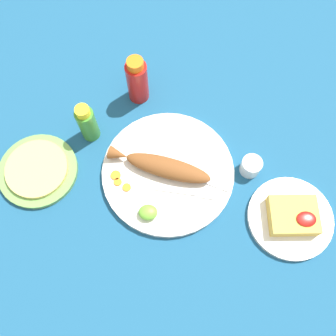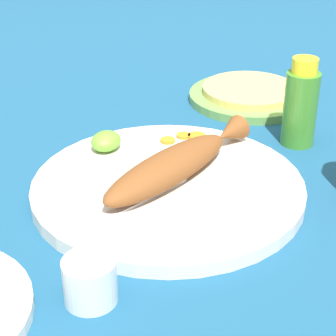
{
  "view_description": "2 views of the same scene",
  "coord_description": "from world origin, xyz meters",
  "px_view_note": "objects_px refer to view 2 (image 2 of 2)",
  "views": [
    {
      "loc": [
        -0.01,
        -0.36,
        0.93
      ],
      "look_at": [
        0.0,
        0.0,
        0.04
      ],
      "focal_mm": 40.0,
      "sensor_mm": 36.0,
      "label": 1
    },
    {
      "loc": [
        0.62,
        0.26,
        0.4
      ],
      "look_at": [
        0.0,
        0.0,
        0.04
      ],
      "focal_mm": 65.0,
      "sensor_mm": 36.0,
      "label": 2
    }
  ],
  "objects_px": {
    "fork_far": "(100,195)",
    "tortilla_plate": "(249,97)",
    "fork_near": "(121,210)",
    "fried_fish": "(176,164)",
    "hot_sauce_bottle_green": "(301,105)",
    "main_plate": "(168,188)",
    "salt_cup": "(90,283)"
  },
  "relations": [
    {
      "from": "fried_fish",
      "to": "hot_sauce_bottle_green",
      "type": "xyz_separation_m",
      "value": [
        -0.2,
        0.12,
        0.02
      ]
    },
    {
      "from": "main_plate",
      "to": "hot_sauce_bottle_green",
      "type": "bearing_deg",
      "value": 150.12
    },
    {
      "from": "fried_fish",
      "to": "hot_sauce_bottle_green",
      "type": "height_order",
      "value": "hot_sauce_bottle_green"
    },
    {
      "from": "fried_fish",
      "to": "fork_near",
      "type": "distance_m",
      "value": 0.11
    },
    {
      "from": "hot_sauce_bottle_green",
      "to": "main_plate",
      "type": "bearing_deg",
      "value": -29.88
    },
    {
      "from": "salt_cup",
      "to": "hot_sauce_bottle_green",
      "type": "bearing_deg",
      "value": 165.16
    },
    {
      "from": "main_plate",
      "to": "tortilla_plate",
      "type": "bearing_deg",
      "value": 178.36
    },
    {
      "from": "main_plate",
      "to": "fried_fish",
      "type": "bearing_deg",
      "value": 162.89
    },
    {
      "from": "main_plate",
      "to": "fork_near",
      "type": "distance_m",
      "value": 0.09
    },
    {
      "from": "fork_far",
      "to": "hot_sauce_bottle_green",
      "type": "relative_size",
      "value": 1.4
    },
    {
      "from": "fork_far",
      "to": "tortilla_plate",
      "type": "distance_m",
      "value": 0.42
    },
    {
      "from": "fork_near",
      "to": "tortilla_plate",
      "type": "distance_m",
      "value": 0.43
    },
    {
      "from": "fork_far",
      "to": "hot_sauce_bottle_green",
      "type": "distance_m",
      "value": 0.34
    },
    {
      "from": "fork_near",
      "to": "tortilla_plate",
      "type": "relative_size",
      "value": 0.84
    },
    {
      "from": "main_plate",
      "to": "hot_sauce_bottle_green",
      "type": "height_order",
      "value": "hot_sauce_bottle_green"
    },
    {
      "from": "fried_fish",
      "to": "fork_far",
      "type": "bearing_deg",
      "value": -23.95
    },
    {
      "from": "main_plate",
      "to": "fork_far",
      "type": "relative_size",
      "value": 1.89
    },
    {
      "from": "fork_far",
      "to": "fork_near",
      "type": "bearing_deg",
      "value": 70.77
    },
    {
      "from": "fried_fish",
      "to": "fork_near",
      "type": "relative_size",
      "value": 1.56
    },
    {
      "from": "fried_fish",
      "to": "hot_sauce_bottle_green",
      "type": "relative_size",
      "value": 2.08
    },
    {
      "from": "fried_fish",
      "to": "hot_sauce_bottle_green",
      "type": "distance_m",
      "value": 0.23
    },
    {
      "from": "main_plate",
      "to": "hot_sauce_bottle_green",
      "type": "relative_size",
      "value": 2.63
    },
    {
      "from": "tortilla_plate",
      "to": "fried_fish",
      "type": "bearing_deg",
      "value": -0.94
    },
    {
      "from": "main_plate",
      "to": "tortilla_plate",
      "type": "relative_size",
      "value": 1.66
    },
    {
      "from": "salt_cup",
      "to": "tortilla_plate",
      "type": "relative_size",
      "value": 0.26
    },
    {
      "from": "hot_sauce_bottle_green",
      "to": "fork_far",
      "type": "bearing_deg",
      "value": -33.97
    },
    {
      "from": "tortilla_plate",
      "to": "salt_cup",
      "type": "bearing_deg",
      "value": -0.21
    },
    {
      "from": "main_plate",
      "to": "fried_fish",
      "type": "distance_m",
      "value": 0.03
    },
    {
      "from": "fork_near",
      "to": "hot_sauce_bottle_green",
      "type": "bearing_deg",
      "value": 176.59
    },
    {
      "from": "salt_cup",
      "to": "tortilla_plate",
      "type": "xyz_separation_m",
      "value": [
        -0.56,
        0.0,
        -0.01
      ]
    },
    {
      "from": "fried_fish",
      "to": "salt_cup",
      "type": "relative_size",
      "value": 5.11
    },
    {
      "from": "main_plate",
      "to": "salt_cup",
      "type": "relative_size",
      "value": 6.48
    }
  ]
}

